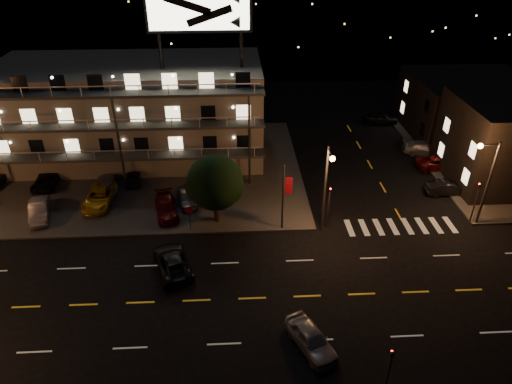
{
  "coord_description": "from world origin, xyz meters",
  "views": [
    {
      "loc": [
        0.98,
        -24.11,
        23.62
      ],
      "look_at": [
        2.7,
        8.0,
        4.11
      ],
      "focal_mm": 32.0,
      "sensor_mm": 36.0,
      "label": 1
    }
  ],
  "objects_px": {
    "lot_car_2": "(99,197)",
    "lot_car_7": "(107,183)",
    "lot_car_4": "(186,197)",
    "road_car_west": "(173,262)",
    "road_car_east": "(311,339)",
    "side_car_0": "(447,188)",
    "tree": "(215,184)"
  },
  "relations": [
    {
      "from": "lot_car_4",
      "to": "road_car_west",
      "type": "height_order",
      "value": "road_car_west"
    },
    {
      "from": "lot_car_2",
      "to": "lot_car_4",
      "type": "xyz_separation_m",
      "value": [
        8.18,
        -0.32,
        -0.08
      ]
    },
    {
      "from": "tree",
      "to": "lot_car_4",
      "type": "xyz_separation_m",
      "value": [
        -2.9,
        3.05,
        -3.17
      ]
    },
    {
      "from": "lot_car_4",
      "to": "road_car_east",
      "type": "distance_m",
      "value": 19.63
    },
    {
      "from": "road_car_west",
      "to": "lot_car_4",
      "type": "bearing_deg",
      "value": -109.52
    },
    {
      "from": "lot_car_2",
      "to": "road_car_west",
      "type": "distance_m",
      "value": 12.44
    },
    {
      "from": "lot_car_4",
      "to": "lot_car_7",
      "type": "relative_size",
      "value": 0.85
    },
    {
      "from": "lot_car_2",
      "to": "tree",
      "type": "bearing_deg",
      "value": -15.97
    },
    {
      "from": "road_car_east",
      "to": "lot_car_7",
      "type": "bearing_deg",
      "value": 106.35
    },
    {
      "from": "road_car_west",
      "to": "side_car_0",
      "type": "bearing_deg",
      "value": -176.58
    },
    {
      "from": "lot_car_2",
      "to": "side_car_0",
      "type": "relative_size",
      "value": 1.22
    },
    {
      "from": "tree",
      "to": "road_car_east",
      "type": "height_order",
      "value": "tree"
    },
    {
      "from": "lot_car_4",
      "to": "road_car_west",
      "type": "bearing_deg",
      "value": -106.22
    },
    {
      "from": "lot_car_2",
      "to": "lot_car_4",
      "type": "relative_size",
      "value": 1.39
    },
    {
      "from": "lot_car_2",
      "to": "lot_car_7",
      "type": "height_order",
      "value": "lot_car_2"
    },
    {
      "from": "lot_car_7",
      "to": "road_car_east",
      "type": "relative_size",
      "value": 1.01
    },
    {
      "from": "tree",
      "to": "road_car_east",
      "type": "bearing_deg",
      "value": -66.25
    },
    {
      "from": "tree",
      "to": "road_car_west",
      "type": "height_order",
      "value": "tree"
    },
    {
      "from": "lot_car_2",
      "to": "side_car_0",
      "type": "bearing_deg",
      "value": 1.39
    },
    {
      "from": "road_car_east",
      "to": "road_car_west",
      "type": "bearing_deg",
      "value": 116.02
    },
    {
      "from": "lot_car_4",
      "to": "road_car_east",
      "type": "relative_size",
      "value": 0.86
    },
    {
      "from": "lot_car_2",
      "to": "lot_car_7",
      "type": "relative_size",
      "value": 1.18
    },
    {
      "from": "lot_car_7",
      "to": "lot_car_2",
      "type": "bearing_deg",
      "value": 72.38
    },
    {
      "from": "tree",
      "to": "lot_car_4",
      "type": "distance_m",
      "value": 5.27
    },
    {
      "from": "lot_car_4",
      "to": "side_car_0",
      "type": "relative_size",
      "value": 0.88
    },
    {
      "from": "lot_car_7",
      "to": "side_car_0",
      "type": "height_order",
      "value": "lot_car_7"
    },
    {
      "from": "lot_car_4",
      "to": "side_car_0",
      "type": "distance_m",
      "value": 25.55
    },
    {
      "from": "road_car_west",
      "to": "road_car_east",
      "type": "bearing_deg",
      "value": 122.37
    },
    {
      "from": "lot_car_7",
      "to": "road_car_west",
      "type": "distance_m",
      "value": 14.64
    },
    {
      "from": "tree",
      "to": "road_car_west",
      "type": "relative_size",
      "value": 1.22
    },
    {
      "from": "side_car_0",
      "to": "road_car_west",
      "type": "height_order",
      "value": "road_car_west"
    },
    {
      "from": "lot_car_2",
      "to": "road_car_east",
      "type": "bearing_deg",
      "value": -44.51
    }
  ]
}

